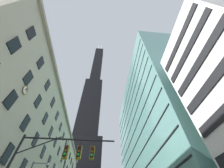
{
  "coord_description": "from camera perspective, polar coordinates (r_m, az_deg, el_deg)",
  "views": [
    {
      "loc": [
        0.1,
        -9.46,
        1.87
      ],
      "look_at": [
        2.06,
        12.48,
        27.69
      ],
      "focal_mm": 20.68,
      "sensor_mm": 36.0,
      "label": 1
    }
  ],
  "objects": [
    {
      "name": "station_building",
      "position": [
        43.7,
        -35.72,
        -27.13
      ],
      "size": [
        17.35,
        68.15,
        25.94
      ],
      "color": "#B2A88E",
      "rests_on": "ground"
    },
    {
      "name": "dark_skyscraper",
      "position": [
        125.13,
        -10.38,
        -15.78
      ],
      "size": [
        27.44,
        27.44,
        234.65
      ],
      "color": "black",
      "rests_on": "ground"
    },
    {
      "name": "glass_office_midrise",
      "position": [
        51.77,
        17.86,
        -20.3
      ],
      "size": [
        15.75,
        54.46,
        50.73
      ],
      "color": "slate",
      "rests_on": "ground"
    },
    {
      "name": "traffic_signal_mast",
      "position": [
        13.03,
        -22.89,
        -28.7
      ],
      "size": [
        8.41,
        0.63,
        7.68
      ],
      "color": "black",
      "rests_on": "sidewalk_left"
    }
  ]
}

